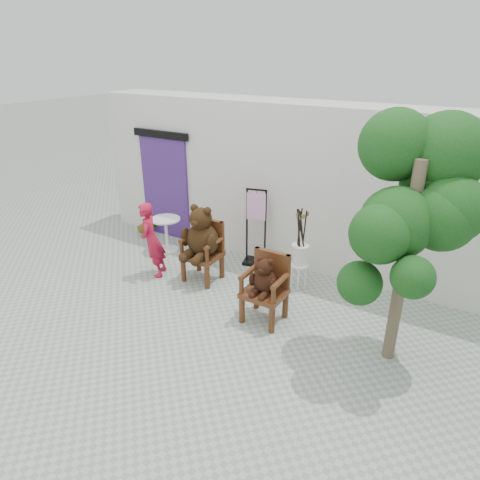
% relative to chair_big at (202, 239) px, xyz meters
% --- Properties ---
extents(ground_plane, '(60.00, 60.00, 0.00)m').
position_rel_chair_big_xyz_m(ground_plane, '(1.14, -1.31, -0.79)').
color(ground_plane, '#97A292').
rests_on(ground_plane, ground).
extents(back_wall, '(9.00, 1.00, 3.00)m').
position_rel_chair_big_xyz_m(back_wall, '(1.14, 1.79, 0.71)').
color(back_wall, silver).
rests_on(back_wall, ground).
extents(doorway, '(1.40, 0.11, 2.33)m').
position_rel_chair_big_xyz_m(doorway, '(-1.86, 1.27, 0.37)').
color(doorway, '#462672').
rests_on(doorway, ground).
extents(chair_big, '(0.70, 0.74, 1.42)m').
position_rel_chair_big_xyz_m(chair_big, '(0.00, 0.00, 0.00)').
color(chair_big, '#411F0E').
rests_on(chair_big, ground).
extents(chair_small, '(0.61, 0.57, 1.07)m').
position_rel_chair_big_xyz_m(chair_small, '(1.55, -0.54, -0.14)').
color(chair_small, '#411F0E').
rests_on(chair_small, ground).
extents(person, '(0.53, 0.60, 1.39)m').
position_rel_chair_big_xyz_m(person, '(-0.88, -0.32, -0.10)').
color(person, '#B31634').
rests_on(person, ground).
extents(cafe_table, '(0.60, 0.60, 0.70)m').
position_rel_chair_big_xyz_m(cafe_table, '(-1.36, 0.62, -0.35)').
color(cafe_table, white).
rests_on(cafe_table, ground).
extents(display_stand, '(0.52, 0.45, 1.51)m').
position_rel_chair_big_xyz_m(display_stand, '(0.52, 1.03, -0.21)').
color(display_stand, black).
rests_on(display_stand, ground).
extents(stool_bucket, '(0.32, 0.32, 1.45)m').
position_rel_chair_big_xyz_m(stool_bucket, '(1.61, 0.61, -0.15)').
color(stool_bucket, white).
rests_on(stool_bucket, ground).
extents(tree, '(1.59, 1.78, 3.23)m').
position_rel_chair_big_xyz_m(tree, '(3.46, -0.32, 1.49)').
color(tree, '#4C3F2D').
rests_on(tree, ground).
extents(potted_plant, '(0.47, 0.44, 0.43)m').
position_rel_chair_big_xyz_m(potted_plant, '(-2.26, 1.04, -0.58)').
color(potted_plant, '#0E3311').
rests_on(potted_plant, ground).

